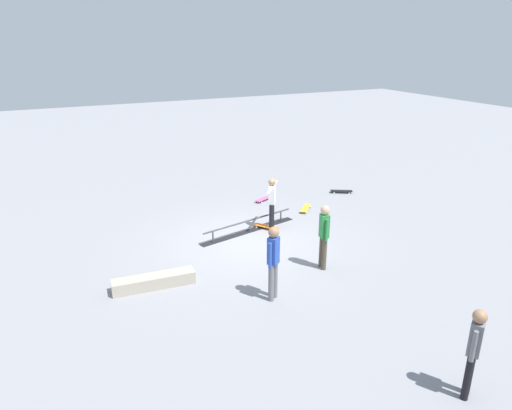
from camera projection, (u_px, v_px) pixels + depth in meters
The scene contains 11 objects.
ground_plane at pixel (248, 243), 12.96m from camera, with size 60.00×60.00×0.00m, color gray.
grind_rail at pixel (249, 226), 13.68m from camera, with size 3.29×0.95×0.37m.
skate_ledge at pixel (154, 281), 10.64m from camera, with size 1.89×0.38×0.30m, color #B2A893.
skater_main at pixel (272, 200), 13.60m from camera, with size 0.87×1.03×1.59m.
skateboard_main at pixel (266, 227), 13.89m from camera, with size 0.63×0.77×0.09m.
bystander_green_shirt at pixel (324, 233), 11.26m from camera, with size 0.23×0.38×1.66m.
bystander_blue_shirt at pixel (273, 259), 9.90m from camera, with size 0.36×0.29×1.72m.
bystander_grey_shirt at pixel (474, 349), 7.16m from camera, with size 0.34×0.27×1.60m.
loose_skateboard_yellow at pixel (306, 208), 15.37m from camera, with size 0.70×0.72×0.09m.
loose_skateboard_black at pixel (341, 191), 17.06m from camera, with size 0.79×0.57×0.09m.
loose_skateboard_pink at pixel (264, 199), 16.27m from camera, with size 0.81×0.51×0.09m.
Camera 1 is at (4.90, 10.73, 5.48)m, focal length 32.43 mm.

